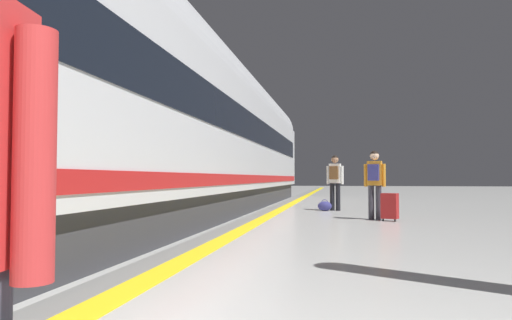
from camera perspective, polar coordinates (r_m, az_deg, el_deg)
name	(u,v)px	position (r m, az deg, el deg)	size (l,w,h in m)	color
safety_line_strip	(249,226)	(9.96, -0.88, -8.17)	(0.36, 80.00, 0.01)	yellow
tactile_edge_band	(236,226)	(10.02, -2.52, -8.14)	(0.54, 80.00, 0.01)	slate
high_speed_train	(150,109)	(10.09, -12.95, 6.20)	(2.94, 34.30, 4.97)	#38383D
passenger_near	(375,179)	(11.83, 14.44, -2.25)	(0.52, 0.39, 1.71)	#383842
suitcase_near	(390,206)	(11.56, 16.21, -5.49)	(0.44, 0.36, 0.67)	#A51E1E
passenger_mid	(335,178)	(14.83, 9.72, -2.18)	(0.54, 0.39, 1.75)	black
duffel_bag_mid	(325,206)	(14.68, 8.50, -5.65)	(0.44, 0.26, 0.36)	navy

